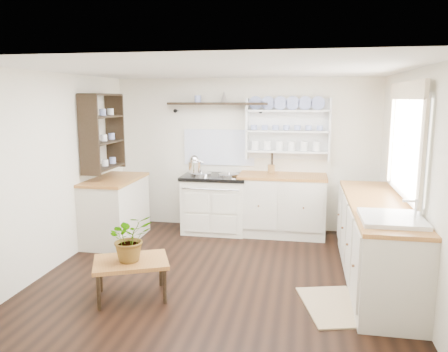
% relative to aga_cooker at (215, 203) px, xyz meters
% --- Properties ---
extents(floor, '(4.00, 3.80, 0.01)m').
position_rel_aga_cooker_xyz_m(floor, '(0.40, -1.57, -0.44)').
color(floor, black).
rests_on(floor, ground).
extents(wall_back, '(4.00, 0.02, 2.30)m').
position_rel_aga_cooker_xyz_m(wall_back, '(0.40, 0.33, 0.71)').
color(wall_back, '#ECE5CC').
rests_on(wall_back, ground).
extents(wall_right, '(0.02, 3.80, 2.30)m').
position_rel_aga_cooker_xyz_m(wall_right, '(2.40, -1.57, 0.71)').
color(wall_right, '#ECE5CC').
rests_on(wall_right, ground).
extents(wall_left, '(0.02, 3.80, 2.30)m').
position_rel_aga_cooker_xyz_m(wall_left, '(-1.60, -1.57, 0.71)').
color(wall_left, '#ECE5CC').
rests_on(wall_left, ground).
extents(ceiling, '(4.00, 3.80, 0.01)m').
position_rel_aga_cooker_xyz_m(ceiling, '(0.40, -1.57, 1.86)').
color(ceiling, white).
rests_on(ceiling, wall_back).
extents(window, '(0.08, 1.55, 1.22)m').
position_rel_aga_cooker_xyz_m(window, '(2.35, -1.42, 1.12)').
color(window, white).
rests_on(window, wall_right).
extents(aga_cooker, '(0.97, 0.67, 0.90)m').
position_rel_aga_cooker_xyz_m(aga_cooker, '(0.00, 0.00, 0.00)').
color(aga_cooker, '#EDE5CD').
rests_on(aga_cooker, floor).
extents(back_cabinets, '(1.27, 0.63, 0.90)m').
position_rel_aga_cooker_xyz_m(back_cabinets, '(1.00, 0.03, 0.02)').
color(back_cabinets, beige).
rests_on(back_cabinets, floor).
extents(right_cabinets, '(0.62, 2.43, 0.90)m').
position_rel_aga_cooker_xyz_m(right_cabinets, '(2.10, -1.47, 0.02)').
color(right_cabinets, beige).
rests_on(right_cabinets, floor).
extents(belfast_sink, '(0.55, 0.60, 0.45)m').
position_rel_aga_cooker_xyz_m(belfast_sink, '(2.10, -2.22, 0.36)').
color(belfast_sink, white).
rests_on(belfast_sink, right_cabinets).
extents(left_cabinets, '(0.62, 1.13, 0.90)m').
position_rel_aga_cooker_xyz_m(left_cabinets, '(-1.30, -0.67, 0.02)').
color(left_cabinets, beige).
rests_on(left_cabinets, floor).
extents(plate_rack, '(1.20, 0.22, 0.90)m').
position_rel_aga_cooker_xyz_m(plate_rack, '(1.05, 0.29, 1.11)').
color(plate_rack, white).
rests_on(plate_rack, wall_back).
extents(high_shelf, '(1.50, 0.29, 0.16)m').
position_rel_aga_cooker_xyz_m(high_shelf, '(0.00, 0.21, 1.47)').
color(high_shelf, black).
rests_on(high_shelf, wall_back).
extents(left_shelving, '(0.28, 0.80, 1.05)m').
position_rel_aga_cooker_xyz_m(left_shelving, '(-1.44, -0.67, 1.11)').
color(left_shelving, black).
rests_on(left_shelving, wall_left).
extents(kettle, '(0.20, 0.20, 0.24)m').
position_rel_aga_cooker_xyz_m(kettle, '(-0.28, -0.12, 0.61)').
color(kettle, silver).
rests_on(kettle, aga_cooker).
extents(utensil_crock, '(0.10, 0.10, 0.12)m').
position_rel_aga_cooker_xyz_m(utensil_crock, '(0.83, 0.11, 0.53)').
color(utensil_crock, brown).
rests_on(utensil_crock, back_cabinets).
extents(center_table, '(0.88, 0.77, 0.40)m').
position_rel_aga_cooker_xyz_m(center_table, '(-0.39, -2.35, -0.09)').
color(center_table, brown).
rests_on(center_table, floor).
extents(potted_plant, '(0.56, 0.56, 0.47)m').
position_rel_aga_cooker_xyz_m(potted_plant, '(-0.39, -2.35, 0.19)').
color(potted_plant, '#3F7233').
rests_on(potted_plant, center_table).
extents(floor_rug, '(0.75, 0.96, 0.02)m').
position_rel_aga_cooker_xyz_m(floor_rug, '(1.63, -2.19, -0.43)').
color(floor_rug, olive).
rests_on(floor_rug, floor).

